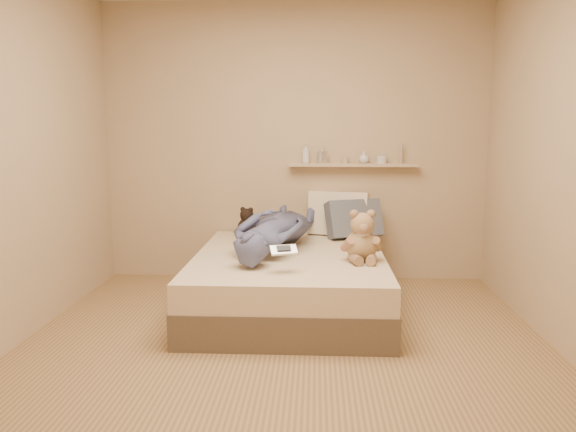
# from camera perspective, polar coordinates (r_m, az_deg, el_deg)

# --- Properties ---
(room) EXTENTS (3.80, 3.80, 3.80)m
(room) POSITION_cam_1_polar(r_m,az_deg,el_deg) (3.44, -0.54, 6.54)
(room) COLOR #9D7951
(room) RESTS_ON ground
(bed) EXTENTS (1.50, 1.90, 0.45)m
(bed) POSITION_cam_1_polar(r_m,az_deg,el_deg) (4.54, 0.18, -6.65)
(bed) COLOR brown
(bed) RESTS_ON floor
(game_console) EXTENTS (0.20, 0.13, 0.06)m
(game_console) POSITION_cam_1_polar(r_m,az_deg,el_deg) (3.86, -0.45, -3.47)
(game_console) COLOR silver
(game_console) RESTS_ON bed
(teddy_bear) EXTENTS (0.33, 0.32, 0.40)m
(teddy_bear) POSITION_cam_1_polar(r_m,az_deg,el_deg) (4.23, 7.52, -2.44)
(teddy_bear) COLOR tan
(teddy_bear) RESTS_ON bed
(dark_plush) EXTENTS (0.19, 0.19, 0.29)m
(dark_plush) POSITION_cam_1_polar(r_m,az_deg,el_deg) (5.10, -4.16, -0.89)
(dark_plush) COLOR black
(dark_plush) RESTS_ON bed
(pillow_cream) EXTENTS (0.58, 0.34, 0.42)m
(pillow_cream) POSITION_cam_1_polar(r_m,az_deg,el_deg) (5.26, 5.13, 0.25)
(pillow_cream) COLOR beige
(pillow_cream) RESTS_ON bed
(pillow_grey) EXTENTS (0.56, 0.42, 0.37)m
(pillow_grey) POSITION_cam_1_polar(r_m,az_deg,el_deg) (5.13, 6.72, -0.34)
(pillow_grey) COLOR #565868
(pillow_grey) RESTS_ON bed
(person) EXTENTS (0.83, 1.53, 0.35)m
(person) POSITION_cam_1_polar(r_m,az_deg,el_deg) (4.59, -1.44, -1.35)
(person) COLOR #4F547C
(person) RESTS_ON bed
(wall_shelf) EXTENTS (1.20, 0.12, 0.03)m
(wall_shelf) POSITION_cam_1_polar(r_m,az_deg,el_deg) (5.29, 6.63, 5.18)
(wall_shelf) COLOR tan
(wall_shelf) RESTS_ON wall_back
(shelf_bottles) EXTENTS (0.95, 0.11, 0.18)m
(shelf_bottles) POSITION_cam_1_polar(r_m,az_deg,el_deg) (5.29, 5.84, 6.07)
(shelf_bottles) COLOR silver
(shelf_bottles) RESTS_ON wall_shelf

